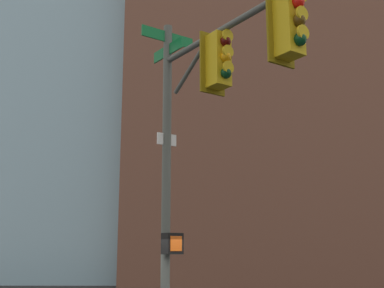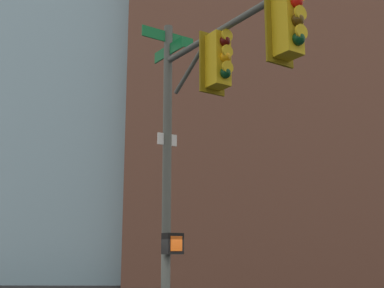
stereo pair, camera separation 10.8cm
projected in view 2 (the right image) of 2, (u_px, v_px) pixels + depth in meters
The scene contains 2 objects.
signal_pole_assembly at pixel (211, 106), 8.86m from camera, with size 4.16×3.21×7.00m.
building_brick_midblock at pixel (341, 26), 44.74m from camera, with size 20.68×15.10×44.45m, color #845B47.
Camera 2 is at (-9.30, -0.78, 2.34)m, focal length 45.80 mm.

